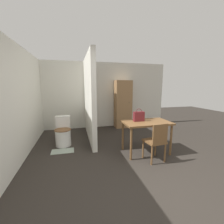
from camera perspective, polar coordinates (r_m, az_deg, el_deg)
name	(u,v)px	position (r m, az deg, el deg)	size (l,w,h in m)	color
ground_plane	(147,192)	(2.69, 13.21, -27.43)	(16.00, 16.00, 0.00)	#2D2823
wall_back	(101,95)	(5.92, -4.21, 6.37)	(5.30, 0.12, 2.50)	silver
wall_left	(21,102)	(4.01, -31.27, 3.22)	(0.12, 4.88, 2.50)	silver
partition_wall	(89,98)	(4.64, -8.70, 5.29)	(0.12, 2.31, 2.50)	silver
dining_table	(146,125)	(3.70, 12.95, -5.00)	(1.11, 0.69, 0.77)	brown
wooden_chair	(156,141)	(3.37, 16.47, -10.39)	(0.43, 0.43, 0.86)	brown
toilet	(63,134)	(4.38, -18.11, -7.82)	(0.43, 0.58, 0.78)	white
handbag	(139,116)	(3.66, 10.18, -1.61)	(0.26, 0.10, 0.31)	maroon
wooden_cabinet	(123,104)	(5.85, 4.15, 2.98)	(0.62, 0.48, 1.82)	#997047
bath_mat	(63,151)	(4.06, -18.27, -13.96)	(0.54, 0.31, 0.01)	#99A899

